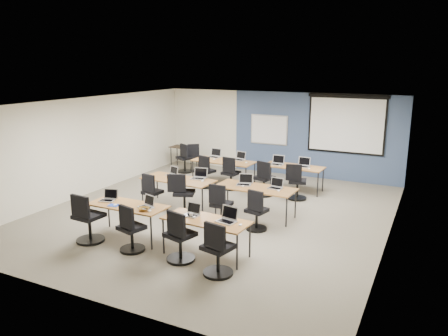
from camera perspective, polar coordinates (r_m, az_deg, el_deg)
The scene contains 58 objects.
floor at distance 10.85m, azimuth -1.06°, elevation -5.85°, with size 8.00×9.00×0.02m, color #6B6354.
ceiling at distance 10.27m, azimuth -1.12°, elevation 8.50°, with size 8.00×9.00×0.02m, color white.
wall_back at distance 14.56m, azimuth 7.10°, elevation 4.55°, with size 8.00×0.04×2.70m, color beige.
wall_front at distance 6.95m, azimuth -18.48°, elevation -6.13°, with size 8.00×0.04×2.70m, color beige.
wall_left at distance 12.79m, azimuth -17.24°, elevation 2.79°, with size 0.04×9.00×2.70m, color beige.
wall_right at distance 9.39m, azimuth 21.15°, elevation -1.28°, with size 0.04×9.00×2.70m, color beige.
blue_accent_panel at distance 14.17m, azimuth 11.84°, elevation 4.12°, with size 5.50×0.04×2.70m, color #3D5977.
whiteboard at distance 14.57m, azimuth 5.90°, elevation 4.99°, with size 1.28×0.03×0.98m.
projector_screen at distance 13.83m, azimuth 15.71°, elevation 5.92°, with size 2.40×0.10×1.82m.
training_table_front_left at distance 9.37m, azimuth -12.46°, elevation -4.98°, with size 1.70×0.71×0.73m.
training_table_front_right at distance 8.32m, azimuth -2.36°, elevation -7.05°, with size 1.68×0.70×0.73m.
training_table_mid_left at distance 11.19m, azimuth -6.01°, elevation -1.63°, with size 1.90×0.79×0.73m.
training_table_mid_right at distance 10.42m, azimuth 4.12°, elevation -2.75°, with size 1.91×0.80×0.73m.
training_table_back_left at distance 13.18m, azimuth -0.07°, elevation 0.78°, with size 1.89×0.79×0.73m.
training_table_back_right at distance 12.66m, azimuth 9.07°, elevation 0.04°, with size 1.71×0.71×0.73m.
laptop_0 at distance 9.71m, azimuth -14.85°, elevation -3.78°, with size 0.31×0.27×0.24m.
mouse_0 at distance 9.36m, azimuth -14.04°, elevation -4.69°, with size 0.06×0.09×0.03m, color white.
task_chair_0 at distance 9.42m, azimuth -17.41°, elevation -6.75°, with size 0.58×0.58×1.05m.
laptop_1 at distance 9.09m, azimuth -10.01°, elevation -4.71°, with size 0.31×0.26×0.24m.
mouse_1 at distance 8.85m, azimuth -9.67°, elevation -5.53°, with size 0.06×0.09×0.03m, color white.
task_chair_1 at distance 8.76m, azimuth -12.10°, elevation -8.20°, with size 0.50×0.50×0.98m.
laptop_2 at distance 8.52m, azimuth -4.21°, elevation -5.81°, with size 0.31×0.26×0.23m.
mouse_2 at distance 8.40m, azimuth -3.93°, elevation -6.40°, with size 0.06×0.10×0.04m, color white.
task_chair_2 at distance 8.21m, azimuth -5.85°, elevation -9.37°, with size 0.54×0.54×1.02m.
laptop_3 at distance 8.18m, azimuth 0.47°, elevation -6.54°, with size 0.36×0.30×0.27m.
mouse_3 at distance 8.01m, azimuth 2.15°, elevation -7.43°, with size 0.06×0.09×0.03m, color white.
task_chair_3 at distance 7.66m, azimuth -0.89°, elevation -11.06°, with size 0.53×0.53×1.01m.
laptop_4 at distance 11.54m, azimuth -6.76°, elevation -0.67°, with size 0.30×0.25×0.23m.
mouse_4 at distance 11.27m, azimuth -6.27°, elevation -1.24°, with size 0.06×0.09×0.03m, color white.
task_chair_4 at distance 11.07m, azimuth -9.44°, elevation -3.51°, with size 0.47×0.47×0.96m.
laptop_5 at distance 11.15m, azimuth -3.27°, elevation -1.06°, with size 0.36×0.30×0.27m.
mouse_5 at distance 10.89m, azimuth -2.81°, elevation -1.71°, with size 0.06×0.10×0.04m, color white.
task_chair_5 at distance 10.69m, azimuth -5.43°, elevation -3.81°, with size 0.58×0.55×1.03m.
laptop_6 at distance 10.59m, azimuth 2.70°, elevation -1.86°, with size 0.34×0.29×0.26m.
mouse_6 at distance 10.46m, azimuth 2.51°, elevation -2.35°, with size 0.06×0.10×0.03m, color white.
task_chair_6 at distance 9.97m, azimuth -0.47°, elevation -5.21°, with size 0.49×0.49×0.97m.
laptop_7 at distance 10.35m, azimuth 6.79°, elevation -2.33°, with size 0.32×0.27×0.24m.
mouse_7 at distance 10.14m, azimuth 7.17°, elevation -2.96°, with size 0.06×0.10×0.03m, color white.
task_chair_7 at distance 9.64m, azimuth 4.24°, elevation -5.97°, with size 0.47×0.47×0.95m.
laptop_8 at distance 13.66m, azimuth -1.22°, elevation 1.70°, with size 0.36×0.30×0.27m.
mouse_8 at distance 13.34m, azimuth -1.29°, elevation 1.16°, with size 0.06×0.09×0.03m, color white.
task_chair_8 at distance 12.91m, azimuth -2.44°, elevation -0.80°, with size 0.51×0.50×0.99m.
laptop_9 at distance 13.28m, azimuth 2.08°, elevation 1.33°, with size 0.33×0.28×0.25m.
mouse_9 at distance 12.91m, azimuth 2.93°, elevation 0.73°, with size 0.06×0.10×0.03m, color white.
task_chair_9 at distance 12.69m, azimuth 0.84°, elevation -1.04°, with size 0.50×0.50×0.98m.
laptop_10 at distance 12.75m, azimuth 6.98°, elevation 0.73°, with size 0.36×0.30×0.27m.
mouse_10 at distance 12.60m, azimuth 7.29°, elevation 0.32°, with size 0.06×0.10×0.03m, color white.
task_chair_10 at distance 12.12m, azimuth 5.21°, elevation -1.75°, with size 0.54×0.53×1.01m.
laptop_11 at distance 12.62m, azimuth 10.32°, elevation 0.47°, with size 0.35×0.30×0.26m.
mouse_11 at distance 12.39m, azimuth 11.07°, elevation -0.06°, with size 0.06×0.10×0.04m, color white.
task_chair_11 at distance 11.92m, azimuth 9.44°, elevation -2.15°, with size 0.53×0.52×1.00m.
blue_mousepad at distance 9.37m, azimuth -14.22°, elevation -4.74°, with size 0.22×0.19×0.01m, color #1A36A4.
snack_bowl at distance 8.93m, azimuth -10.42°, elevation -5.29°, with size 0.23×0.23×0.06m, color brown.
snack_plate at distance 8.47m, azimuth -5.56°, elevation -6.33°, with size 0.19×0.19×0.01m, color white.
coffee_cup at distance 8.43m, azimuth -4.32°, elevation -6.15°, with size 0.06×0.06×0.06m, color white.
utility_table at distance 15.36m, azimuth -5.28°, elevation 2.45°, with size 0.93×0.52×0.75m.
spare_chair_a at distance 14.81m, azimuth -3.49°, elevation 1.02°, with size 0.55×0.48×0.96m.
spare_chair_b at distance 14.71m, azimuth -5.16°, elevation 0.97°, with size 0.56×0.52×1.00m.
Camera 1 is at (4.71, -9.09, 3.61)m, focal length 35.00 mm.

